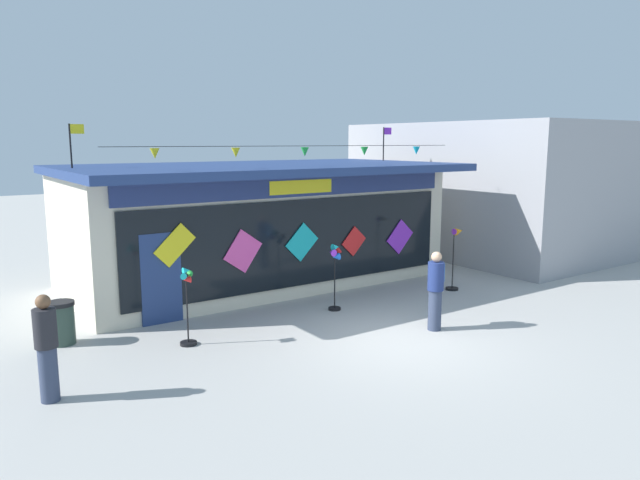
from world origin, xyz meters
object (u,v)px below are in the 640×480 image
object	(u,v)px
wind_spinner_far_left	(187,303)
wind_spinner_left	(335,265)
person_mid_plaza	(47,348)
person_near_camera	(436,289)
trash_bin	(62,323)
kite_shop_building	(255,222)
wind_spinner_center_left	(456,251)

from	to	relation	value
wind_spinner_far_left	wind_spinner_left	xyz separation A→B (m)	(3.77, 0.31, 0.24)
person_mid_plaza	person_near_camera	bearing A→B (deg)	-89.30
wind_spinner_left	person_mid_plaza	bearing A→B (deg)	-167.30
person_mid_plaza	trash_bin	world-z (taller)	person_mid_plaza
kite_shop_building	wind_spinner_left	size ratio (longest dim) A/B	6.51
wind_spinner_left	person_mid_plaza	distance (m)	6.64
kite_shop_building	person_mid_plaza	xyz separation A→B (m)	(-6.38, -5.15, -0.83)
wind_spinner_center_left	person_near_camera	size ratio (longest dim) A/B	1.00
wind_spinner_left	person_near_camera	distance (m)	2.52
kite_shop_building	person_mid_plaza	bearing A→B (deg)	-141.07
wind_spinner_left	trash_bin	xyz separation A→B (m)	(-5.78, 1.16, -0.65)
wind_spinner_left	wind_spinner_center_left	bearing A→B (deg)	-3.39
trash_bin	person_near_camera	bearing A→B (deg)	-27.83
kite_shop_building	person_near_camera	bearing A→B (deg)	-80.80
wind_spinner_far_left	person_mid_plaza	bearing A→B (deg)	-156.93
person_near_camera	trash_bin	world-z (taller)	person_near_camera
kite_shop_building	trash_bin	xyz separation A→B (m)	(-5.68, -2.53, -1.25)
wind_spinner_far_left	trash_bin	distance (m)	2.52
person_mid_plaza	wind_spinner_left	bearing A→B (deg)	-69.68
wind_spinner_far_left	person_near_camera	bearing A→B (deg)	-23.78
wind_spinner_far_left	wind_spinner_left	distance (m)	3.79
wind_spinner_left	wind_spinner_center_left	world-z (taller)	wind_spinner_center_left
wind_spinner_center_left	kite_shop_building	bearing A→B (deg)	135.05
wind_spinner_far_left	person_mid_plaza	distance (m)	2.94
wind_spinner_left	person_near_camera	bearing A→B (deg)	-69.51
wind_spinner_center_left	person_near_camera	distance (m)	3.64
wind_spinner_left	trash_bin	size ratio (longest dim) A/B	1.86
wind_spinner_left	wind_spinner_center_left	xyz separation A→B (m)	(3.83, -0.23, -0.04)
trash_bin	wind_spinner_far_left	bearing A→B (deg)	-36.13
wind_spinner_left	person_near_camera	world-z (taller)	person_near_camera
kite_shop_building	wind_spinner_far_left	bearing A→B (deg)	-132.54
kite_shop_building	wind_spinner_center_left	bearing A→B (deg)	-44.95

